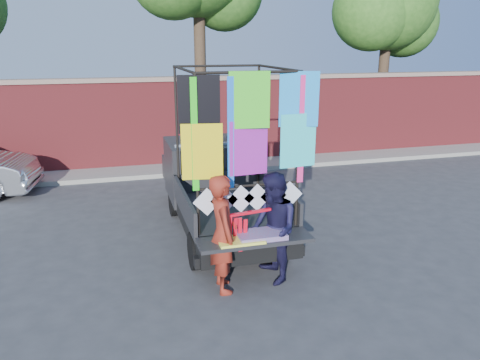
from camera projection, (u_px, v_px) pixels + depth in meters
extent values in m
plane|color=#38383A|center=(238.00, 269.00, 7.59)|extent=(90.00, 90.00, 0.00)
cube|color=maroon|center=(176.00, 124.00, 13.71)|extent=(30.00, 0.35, 2.50)
cube|color=gray|center=(174.00, 79.00, 13.35)|extent=(30.00, 0.45, 0.12)
cube|color=gray|center=(181.00, 169.00, 13.40)|extent=(30.00, 1.20, 0.12)
cylinder|color=#38281C|center=(200.00, 70.00, 14.66)|extent=(0.36, 0.36, 5.46)
cylinder|color=#38281C|center=(383.00, 80.00, 16.45)|extent=(0.36, 0.36, 4.55)
sphere|color=#2B611B|center=(389.00, 1.00, 15.72)|extent=(3.20, 3.20, 3.20)
sphere|color=#2B611B|center=(404.00, 23.00, 16.50)|extent=(2.40, 2.40, 2.40)
sphere|color=#2B611B|center=(372.00, 11.00, 15.33)|extent=(2.60, 2.60, 2.60)
cylinder|color=black|center=(175.00, 201.00, 9.89)|extent=(0.21, 0.62, 0.62)
cylinder|color=black|center=(196.00, 251.00, 7.54)|extent=(0.21, 0.62, 0.62)
cylinder|color=black|center=(242.00, 195.00, 10.26)|extent=(0.21, 0.62, 0.62)
cylinder|color=black|center=(282.00, 241.00, 7.91)|extent=(0.21, 0.62, 0.62)
cube|color=black|center=(223.00, 212.00, 8.81)|extent=(1.60, 3.96, 0.28)
cube|color=black|center=(232.00, 211.00, 8.08)|extent=(1.70, 2.17, 0.09)
cube|color=black|center=(184.00, 204.00, 7.81)|extent=(0.06, 2.17, 0.42)
cube|color=black|center=(278.00, 196.00, 8.24)|extent=(0.06, 2.17, 0.42)
cube|color=black|center=(218.00, 183.00, 9.01)|extent=(1.70, 0.06, 0.42)
cube|color=black|center=(209.00, 168.00, 9.84)|extent=(1.70, 1.51, 1.18)
cube|color=#8C9EAD|center=(213.00, 156.00, 9.34)|extent=(1.51, 0.06, 0.52)
cube|color=#8C9EAD|center=(202.00, 153.00, 10.44)|extent=(1.51, 0.09, 0.66)
cube|color=black|center=(200.00, 167.00, 10.87)|extent=(1.65, 0.85, 0.52)
cube|color=black|center=(255.00, 240.00, 6.86)|extent=(1.70, 0.52, 0.06)
cube|color=black|center=(250.00, 256.00, 7.16)|extent=(1.74, 0.14, 0.17)
cylinder|color=black|center=(197.00, 158.00, 6.63)|extent=(0.05, 0.05, 2.36)
cylinder|color=black|center=(177.00, 133.00, 8.46)|extent=(0.05, 0.05, 2.36)
cylinder|color=black|center=(298.00, 152.00, 7.02)|extent=(0.05, 0.05, 2.36)
cylinder|color=black|center=(258.00, 129.00, 8.85)|extent=(0.05, 0.05, 2.36)
cylinder|color=black|center=(249.00, 72.00, 6.49)|extent=(1.60, 0.04, 0.04)
cylinder|color=black|center=(218.00, 66.00, 8.32)|extent=(1.60, 0.04, 0.04)
cylinder|color=black|center=(183.00, 69.00, 7.21)|extent=(0.04, 2.03, 0.04)
cylinder|color=black|center=(278.00, 68.00, 7.61)|extent=(0.04, 2.03, 0.04)
cylinder|color=black|center=(249.00, 186.00, 6.96)|extent=(1.60, 0.04, 0.04)
cube|color=black|center=(200.00, 105.00, 6.41)|extent=(0.58, 0.01, 0.80)
cube|color=#42DF27|center=(250.00, 103.00, 6.56)|extent=(0.58, 0.01, 0.80)
cube|color=#1A92F1|center=(296.00, 101.00, 6.77)|extent=(0.58, 0.01, 0.80)
cube|color=yellow|center=(202.00, 149.00, 6.55)|extent=(0.58, 0.01, 0.80)
cube|color=purple|center=(249.00, 146.00, 6.77)|extent=(0.58, 0.01, 0.80)
cube|color=#30E0E7|center=(296.00, 143.00, 6.91)|extent=(0.58, 0.01, 0.80)
cube|color=#28E21C|center=(195.00, 136.00, 6.49)|extent=(0.09, 0.01, 1.60)
cube|color=#FB2984|center=(302.00, 130.00, 6.90)|extent=(0.09, 0.01, 1.60)
cube|color=blue|center=(231.00, 134.00, 6.62)|extent=(0.09, 0.01, 1.60)
cube|color=white|center=(207.00, 202.00, 6.82)|extent=(0.43, 0.01, 0.43)
cube|color=white|center=(224.00, 200.00, 6.89)|extent=(0.43, 0.01, 0.43)
cube|color=white|center=(241.00, 199.00, 6.95)|extent=(0.43, 0.01, 0.43)
cube|color=white|center=(257.00, 197.00, 7.02)|extent=(0.43, 0.01, 0.43)
cube|color=white|center=(273.00, 196.00, 7.08)|extent=(0.43, 0.01, 0.43)
cube|color=white|center=(289.00, 195.00, 7.15)|extent=(0.43, 0.01, 0.43)
cube|color=#D32E4C|center=(261.00, 235.00, 6.86)|extent=(0.71, 0.42, 0.08)
cube|color=#FEFF50|center=(241.00, 240.00, 6.72)|extent=(0.66, 0.38, 0.04)
imported|color=maroon|center=(223.00, 234.00, 6.75)|extent=(0.43, 0.65, 1.76)
imported|color=#161432|center=(273.00, 228.00, 7.02)|extent=(0.66, 0.84, 1.70)
cube|color=red|center=(249.00, 213.00, 6.80)|extent=(0.90, 0.20, 0.04)
cube|color=red|center=(230.00, 233.00, 6.79)|extent=(0.06, 0.02, 0.52)
cube|color=red|center=(235.00, 234.00, 6.82)|extent=(0.06, 0.02, 0.52)
cube|color=red|center=(240.00, 235.00, 6.84)|extent=(0.06, 0.02, 0.52)
cube|color=red|center=(245.00, 236.00, 6.87)|extent=(0.06, 0.02, 0.52)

